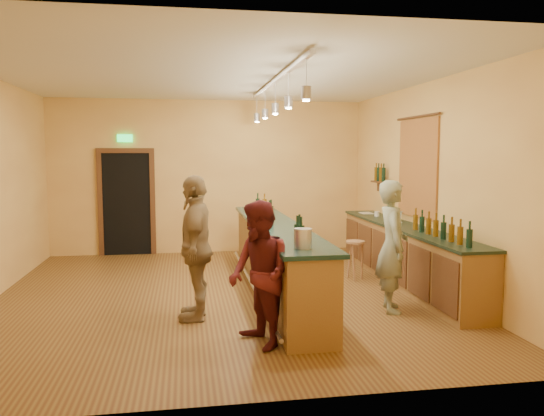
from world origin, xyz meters
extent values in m
plane|color=brown|center=(0.00, 0.00, 0.00)|extent=(7.00, 7.00, 0.00)
cube|color=silver|center=(0.00, 0.00, 3.20)|extent=(6.50, 7.00, 0.02)
cube|color=tan|center=(0.00, 3.50, 1.60)|extent=(6.50, 0.02, 3.20)
cube|color=tan|center=(0.00, -3.50, 1.60)|extent=(6.50, 0.02, 3.20)
cube|color=tan|center=(3.25, 0.00, 1.60)|extent=(0.02, 7.00, 3.20)
cube|color=black|center=(-1.70, 3.48, 1.05)|extent=(0.95, 0.06, 2.10)
cube|color=#462A15|center=(-2.22, 3.46, 1.05)|extent=(0.10, 0.08, 2.10)
cube|color=#462A15|center=(-1.18, 3.46, 1.05)|extent=(0.10, 0.08, 2.10)
cube|color=#462A15|center=(-1.70, 3.46, 2.15)|extent=(1.15, 0.08, 0.10)
cube|color=#19E54C|center=(-1.70, 3.45, 2.40)|extent=(0.30, 0.04, 0.15)
cube|color=maroon|center=(3.23, 0.40, 1.85)|extent=(0.03, 1.40, 1.60)
cube|color=#462A15|center=(3.16, 1.90, 1.55)|extent=(0.16, 0.55, 0.03)
cube|color=#462A15|center=(3.23, 1.90, 1.45)|extent=(0.03, 0.55, 0.18)
cube|color=brown|center=(2.97, 0.20, 0.45)|extent=(0.55, 4.50, 0.90)
cube|color=black|center=(2.97, 0.20, 0.92)|extent=(0.60, 4.55, 0.04)
cylinder|color=silver|center=(2.97, 1.50, 0.99)|extent=(0.09, 0.09, 0.09)
cube|color=silver|center=(2.94, 2.00, 0.95)|extent=(0.22, 0.30, 0.01)
cube|color=brown|center=(0.81, 0.00, 0.50)|extent=(0.60, 5.00, 1.00)
cube|color=#122A28|center=(0.81, 0.00, 1.02)|extent=(0.70, 5.10, 0.05)
cylinder|color=silver|center=(0.45, 0.00, 0.15)|extent=(0.05, 5.00, 0.05)
cylinder|color=silver|center=(0.76, -2.10, 1.16)|extent=(0.20, 0.20, 0.22)
cylinder|color=silver|center=(0.76, 1.20, 1.16)|extent=(0.20, 0.20, 0.22)
cube|color=silver|center=(0.81, 0.00, 3.14)|extent=(0.06, 4.60, 0.05)
cylinder|color=silver|center=(0.81, -2.00, 2.95)|extent=(0.01, 0.01, 0.35)
cylinder|color=#A5A5AD|center=(0.81, -2.00, 2.75)|extent=(0.11, 0.11, 0.14)
cylinder|color=#FFEABF|center=(0.81, -2.00, 2.67)|extent=(0.08, 0.08, 0.02)
cylinder|color=silver|center=(0.81, -1.00, 2.95)|extent=(0.01, 0.01, 0.35)
cylinder|color=#A5A5AD|center=(0.81, -1.00, 2.75)|extent=(0.11, 0.11, 0.14)
cylinder|color=#FFEABF|center=(0.81, -1.00, 2.67)|extent=(0.08, 0.08, 0.02)
cylinder|color=silver|center=(0.81, 0.00, 2.95)|extent=(0.01, 0.01, 0.35)
cylinder|color=#A5A5AD|center=(0.81, 0.00, 2.75)|extent=(0.11, 0.11, 0.14)
cylinder|color=#FFEABF|center=(0.81, 0.00, 2.67)|extent=(0.08, 0.08, 0.02)
cylinder|color=silver|center=(0.81, 1.00, 2.95)|extent=(0.01, 0.01, 0.35)
cylinder|color=#A5A5AD|center=(0.81, 1.00, 2.75)|extent=(0.11, 0.11, 0.14)
cylinder|color=#FFEABF|center=(0.81, 1.00, 2.67)|extent=(0.08, 0.08, 0.02)
cylinder|color=silver|center=(0.81, 2.00, 2.95)|extent=(0.01, 0.01, 0.35)
cylinder|color=#A5A5AD|center=(0.81, 2.00, 2.75)|extent=(0.11, 0.11, 0.14)
cylinder|color=#FFEABF|center=(0.81, 2.00, 2.67)|extent=(0.08, 0.08, 0.02)
imported|color=gray|center=(2.18, -1.18, 0.87)|extent=(0.53, 0.70, 1.74)
imported|color=#59191E|center=(0.26, -2.20, 0.80)|extent=(0.81, 0.92, 1.59)
imported|color=#997A51|center=(-0.39, -1.09, 0.91)|extent=(0.57, 1.11, 1.83)
cylinder|color=olive|center=(2.26, 0.58, 0.63)|extent=(0.32, 0.32, 0.04)
cylinder|color=olive|center=(2.38, 0.58, 0.31)|extent=(0.04, 0.04, 0.61)
cylinder|color=olive|center=(2.20, 0.69, 0.31)|extent=(0.04, 0.04, 0.61)
cylinder|color=olive|center=(2.20, 0.48, 0.31)|extent=(0.04, 0.04, 0.61)
camera|label=1|loc=(-0.51, -7.73, 2.09)|focal=35.00mm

